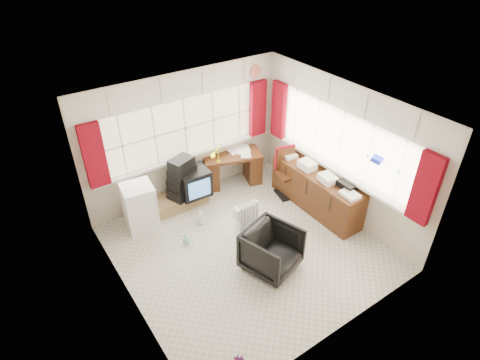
# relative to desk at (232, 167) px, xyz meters

# --- Properties ---
(ground) EXTENTS (4.00, 4.00, 0.00)m
(ground) POSITION_rel_desk_xyz_m (-0.89, -1.80, -0.38)
(ground) COLOR beige
(ground) RESTS_ON ground
(room_walls) EXTENTS (4.00, 4.00, 4.00)m
(room_walls) POSITION_rel_desk_xyz_m (-0.89, -1.80, 1.12)
(room_walls) COLOR beige
(room_walls) RESTS_ON ground
(window_back) EXTENTS (3.70, 0.12, 3.60)m
(window_back) POSITION_rel_desk_xyz_m (-0.89, 0.14, 0.57)
(window_back) COLOR #F2E4BF
(window_back) RESTS_ON room_walls
(window_right) EXTENTS (0.12, 3.70, 3.60)m
(window_right) POSITION_rel_desk_xyz_m (1.05, -1.80, 0.57)
(window_right) COLOR #F2E4BF
(window_right) RESTS_ON room_walls
(curtains) EXTENTS (3.83, 3.83, 1.15)m
(curtains) POSITION_rel_desk_xyz_m (0.03, -0.87, 1.08)
(curtains) COLOR maroon
(curtains) RESTS_ON room_walls
(overhead_cabinets) EXTENTS (3.98, 3.98, 0.48)m
(overhead_cabinets) POSITION_rel_desk_xyz_m (0.09, -0.82, 1.87)
(overhead_cabinets) COLOR white
(overhead_cabinets) RESTS_ON room_walls
(desk) EXTENTS (1.30, 0.92, 0.71)m
(desk) POSITION_rel_desk_xyz_m (0.00, 0.00, 0.00)
(desk) COLOR #592D15
(desk) RESTS_ON ground
(desk_lamp) EXTENTS (0.15, 0.13, 0.39)m
(desk_lamp) POSITION_rel_desk_xyz_m (-0.37, -0.10, 0.57)
(desk_lamp) COLOR #F0E80A
(desk_lamp) RESTS_ON desk
(task_chair) EXTENTS (0.50, 0.52, 1.00)m
(task_chair) POSITION_rel_desk_xyz_m (0.70, -0.89, 0.15)
(task_chair) COLOR black
(task_chair) RESTS_ON ground
(office_chair) EXTENTS (0.98, 1.00, 0.73)m
(office_chair) POSITION_rel_desk_xyz_m (-0.82, -2.37, -0.01)
(office_chair) COLOR black
(office_chair) RESTS_ON ground
(radiator) EXTENTS (0.41, 0.17, 0.62)m
(radiator) POSITION_rel_desk_xyz_m (-0.65, -1.47, -0.13)
(radiator) COLOR white
(radiator) RESTS_ON ground
(credenza) EXTENTS (0.50, 2.00, 0.85)m
(credenza) POSITION_rel_desk_xyz_m (0.84, -1.60, 0.01)
(credenza) COLOR #592D15
(credenza) RESTS_ON ground
(file_tray) EXTENTS (0.26, 0.33, 0.11)m
(file_tray) POSITION_rel_desk_xyz_m (0.97, -2.20, 0.43)
(file_tray) COLOR black
(file_tray) RESTS_ON credenza
(tv_bench) EXTENTS (1.40, 0.50, 0.25)m
(tv_bench) POSITION_rel_desk_xyz_m (-1.44, -0.08, -0.25)
(tv_bench) COLOR #976F4B
(tv_bench) RESTS_ON ground
(crt_tv) EXTENTS (0.59, 0.56, 0.52)m
(crt_tv) POSITION_rel_desk_xyz_m (-1.01, -0.21, 0.13)
(crt_tv) COLOR black
(crt_tv) RESTS_ON tv_bench
(hifi_stack) EXTENTS (0.67, 0.54, 0.79)m
(hifi_stack) POSITION_rel_desk_xyz_m (-1.18, -0.14, 0.23)
(hifi_stack) COLOR black
(hifi_stack) RESTS_ON tv_bench
(mini_fridge) EXTENTS (0.58, 0.59, 0.88)m
(mini_fridge) POSITION_rel_desk_xyz_m (-2.12, -0.29, 0.06)
(mini_fridge) COLOR white
(mini_fridge) RESTS_ON ground
(spray_bottle_a) EXTENTS (0.16, 0.16, 0.32)m
(spray_bottle_a) POSITION_rel_desk_xyz_m (-1.22, -0.79, -0.22)
(spray_bottle_a) COLOR silver
(spray_bottle_a) RESTS_ON ground
(spray_bottle_b) EXTENTS (0.13, 0.13, 0.21)m
(spray_bottle_b) POSITION_rel_desk_xyz_m (-1.68, -1.11, -0.27)
(spray_bottle_b) COLOR #89CDC6
(spray_bottle_b) RESTS_ON ground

